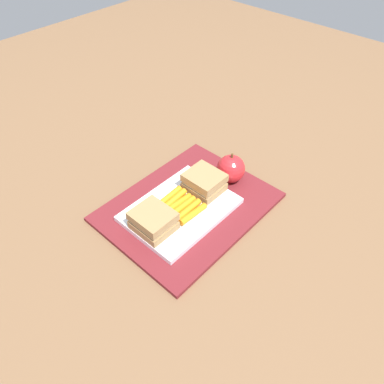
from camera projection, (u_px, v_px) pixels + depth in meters
The scene contains 7 objects.
ground_plane at pixel (188, 208), 0.83m from camera, with size 2.40×2.40×0.00m, color brown.
lunchbag_mat at pixel (188, 207), 0.83m from camera, with size 0.36×0.28×0.01m, color maroon.
food_tray at pixel (180, 209), 0.81m from camera, with size 0.23×0.17×0.01m, color white.
sandwich_half_left at pixel (153, 221), 0.75m from camera, with size 0.07×0.08×0.04m.
sandwich_half_right at pixel (204, 182), 0.83m from camera, with size 0.07×0.08×0.04m.
carrot_sticks_bundle at pixel (180, 205), 0.80m from camera, with size 0.08×0.09×0.02m.
apple at pixel (231, 169), 0.87m from camera, with size 0.07×0.07×0.08m.
Camera 1 is at (-0.42, -0.40, 0.61)m, focal length 34.85 mm.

